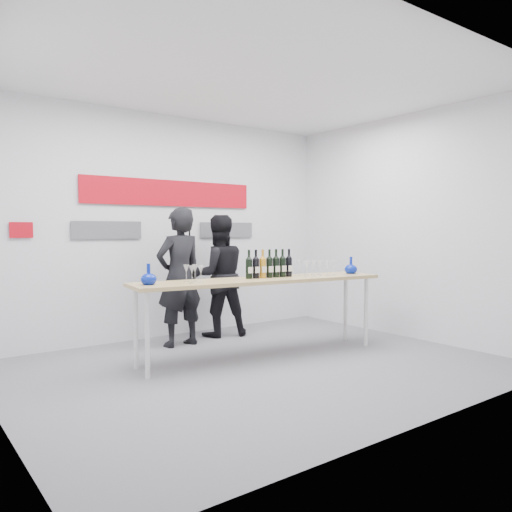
# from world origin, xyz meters

# --- Properties ---
(ground) EXTENTS (5.00, 5.00, 0.00)m
(ground) POSITION_xyz_m (0.00, 0.00, 0.00)
(ground) COLOR slate
(ground) RESTS_ON ground
(back_wall) EXTENTS (5.00, 0.04, 3.00)m
(back_wall) POSITION_xyz_m (0.00, 2.00, 1.50)
(back_wall) COLOR silver
(back_wall) RESTS_ON ground
(signage) EXTENTS (3.38, 0.02, 0.79)m
(signage) POSITION_xyz_m (-0.06, 1.97, 1.81)
(signage) COLOR #BB0815
(signage) RESTS_ON back_wall
(tasting_table) EXTENTS (3.04, 0.98, 0.90)m
(tasting_table) POSITION_xyz_m (0.28, 0.32, 0.83)
(tasting_table) COLOR tan
(tasting_table) RESTS_ON ground
(wine_bottles) EXTENTS (0.62, 0.15, 0.33)m
(wine_bottles) POSITION_xyz_m (0.42, 0.36, 1.06)
(wine_bottles) COLOR black
(wine_bottles) RESTS_ON tasting_table
(decanter_left) EXTENTS (0.16, 0.16, 0.21)m
(decanter_left) POSITION_xyz_m (-1.02, 0.50, 1.00)
(decanter_left) COLOR #081D97
(decanter_left) RESTS_ON tasting_table
(decanter_right) EXTENTS (0.16, 0.16, 0.21)m
(decanter_right) POSITION_xyz_m (1.58, 0.16, 1.00)
(decanter_right) COLOR #081D97
(decanter_right) RESTS_ON tasting_table
(glasses_left) EXTENTS (0.18, 0.24, 0.18)m
(glasses_left) POSITION_xyz_m (-0.54, 0.43, 0.99)
(glasses_left) COLOR silver
(glasses_left) RESTS_ON tasting_table
(glasses_right) EXTENTS (0.46, 0.27, 0.18)m
(glasses_right) POSITION_xyz_m (1.03, 0.22, 0.99)
(glasses_right) COLOR silver
(glasses_right) RESTS_ON tasting_table
(presenter_left) EXTENTS (0.66, 0.46, 1.73)m
(presenter_left) POSITION_xyz_m (-0.22, 1.36, 0.86)
(presenter_left) COLOR black
(presenter_left) RESTS_ON ground
(presenter_right) EXTENTS (0.94, 0.82, 1.65)m
(presenter_right) POSITION_xyz_m (0.49, 1.57, 0.83)
(presenter_right) COLOR black
(presenter_right) RESTS_ON ground
(mic_stand) EXTENTS (0.18, 0.18, 1.54)m
(mic_stand) POSITION_xyz_m (-0.03, 1.42, 0.47)
(mic_stand) COLOR black
(mic_stand) RESTS_ON ground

